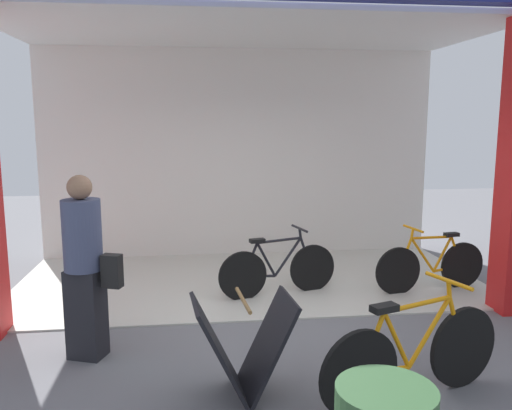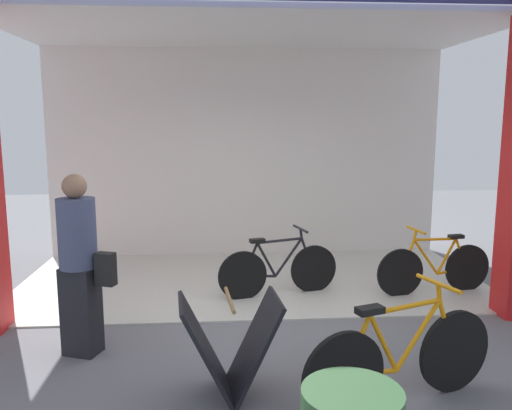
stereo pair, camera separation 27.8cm
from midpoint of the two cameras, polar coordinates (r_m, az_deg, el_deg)
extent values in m
plane|color=slate|center=(5.71, 1.98, -12.66)|extent=(20.15, 20.15, 0.00)
cube|color=beige|center=(7.07, 0.70, -8.20)|extent=(6.07, 2.90, 0.02)
cube|color=silver|center=(8.21, -0.15, 5.80)|extent=(6.07, 0.12, 3.27)
cube|color=silver|center=(6.84, 0.76, 18.60)|extent=(6.07, 2.90, 0.06)
cylinder|color=black|center=(7.14, 23.15, -6.38)|extent=(0.60, 0.13, 0.60)
cylinder|color=black|center=(6.65, 16.67, -7.16)|extent=(0.60, 0.13, 0.60)
cylinder|color=orange|center=(7.02, 21.70, -6.73)|extent=(0.40, 0.10, 0.08)
cylinder|color=orange|center=(6.93, 21.23, -5.26)|extent=(0.26, 0.07, 0.45)
cylinder|color=orange|center=(6.77, 19.23, -5.41)|extent=(0.37, 0.09, 0.47)
cylinder|color=orange|center=(6.78, 20.15, -3.55)|extent=(0.57, 0.12, 0.05)
cylinder|color=orange|center=(7.04, 22.59, -4.94)|extent=(0.20, 0.06, 0.40)
cylinder|color=orange|center=(6.64, 17.45, -5.40)|extent=(0.18, 0.06, 0.41)
cylinder|color=orange|center=(6.62, 18.18, -3.15)|extent=(0.06, 0.04, 0.12)
cylinder|color=orange|center=(6.61, 18.27, -2.64)|extent=(0.09, 0.42, 0.03)
cube|color=black|center=(6.94, 22.14, -3.22)|extent=(0.19, 0.12, 0.05)
cylinder|color=black|center=(6.26, -0.20, -7.77)|extent=(0.59, 0.18, 0.60)
cylinder|color=black|center=(6.59, 7.53, -6.97)|extent=(0.59, 0.18, 0.60)
cylinder|color=black|center=(6.33, 1.69, -7.78)|extent=(0.40, 0.13, 0.08)
cylinder|color=black|center=(6.31, 2.42, -6.02)|extent=(0.26, 0.09, 0.45)
cylinder|color=black|center=(6.41, 4.83, -5.73)|extent=(0.36, 0.12, 0.47)
cylinder|color=black|center=(6.31, 3.89, -3.91)|extent=(0.57, 0.17, 0.05)
cylinder|color=black|center=(6.23, 0.69, -5.97)|extent=(0.20, 0.08, 0.40)
cylinder|color=black|center=(6.50, 6.83, -5.34)|extent=(0.18, 0.07, 0.42)
cylinder|color=black|center=(6.40, 6.20, -3.14)|extent=(0.06, 0.04, 0.12)
cylinder|color=black|center=(6.39, 6.13, -2.62)|extent=(0.13, 0.41, 0.03)
cube|color=black|center=(6.21, 1.43, -3.93)|extent=(0.20, 0.13, 0.05)
cylinder|color=black|center=(3.98, 11.64, -17.88)|extent=(0.64, 0.26, 0.66)
cylinder|color=black|center=(4.59, 22.59, -14.57)|extent=(0.64, 0.26, 0.66)
cylinder|color=orange|center=(4.12, 14.53, -17.38)|extent=(0.43, 0.18, 0.09)
cylinder|color=orange|center=(4.08, 15.72, -14.35)|extent=(0.29, 0.13, 0.50)
cylinder|color=orange|center=(4.27, 19.15, -13.30)|extent=(0.40, 0.17, 0.52)
cylinder|color=orange|center=(4.11, 17.97, -10.58)|extent=(0.61, 0.24, 0.05)
cylinder|color=orange|center=(3.94, 13.14, -14.70)|extent=(0.22, 0.11, 0.45)
cylinder|color=orange|center=(4.44, 21.83, -12.24)|extent=(0.20, 0.10, 0.46)
cylinder|color=orange|center=(4.28, 21.17, -8.87)|extent=(0.07, 0.05, 0.14)
cylinder|color=orange|center=(4.26, 21.13, -8.04)|extent=(0.18, 0.45, 0.03)
cube|color=black|center=(3.91, 14.40, -11.10)|extent=(0.22, 0.16, 0.05)
cube|color=black|center=(4.15, -3.52, -15.55)|extent=(0.45, 0.58, 0.80)
cube|color=black|center=(4.20, 1.72, -15.23)|extent=(0.45, 0.58, 0.80)
cylinder|color=olive|center=(4.03, -0.90, -10.33)|extent=(0.08, 0.55, 0.03)
cube|color=black|center=(5.08, -17.07, -11.00)|extent=(0.37, 0.33, 0.82)
cylinder|color=#3F4766|center=(4.88, -17.47, -2.98)|extent=(0.43, 0.43, 0.63)
sphere|color=#8C664C|center=(4.81, -17.72, 1.97)|extent=(0.22, 0.22, 0.22)
cube|color=black|center=(4.81, -14.54, -6.81)|extent=(0.19, 0.15, 0.30)
camera|label=1|loc=(0.14, -88.69, 0.21)|focal=36.54mm
camera|label=2|loc=(0.14, 91.31, -0.21)|focal=36.54mm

